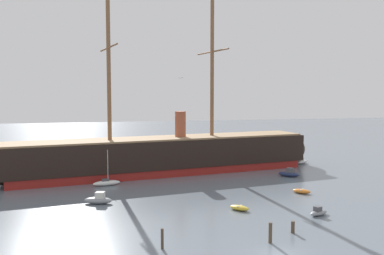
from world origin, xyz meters
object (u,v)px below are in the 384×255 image
Objects in this scene: motorboat_far_right at (301,161)px; seagull_in_flight at (180,78)px; motorboat_foreground_right at (318,212)px; dinghy_far_left at (34,169)px; mooring_piling_right_pair at (270,233)px; sailboat_alongside_bow at (107,183)px; mooring_piling_left_pair at (293,227)px; tall_ship at (163,155)px; dinghy_mid_right at (302,191)px; mooring_piling_nearest at (162,239)px; motorboat_alongside_stern at (289,174)px; motorboat_mid_left at (99,200)px; dinghy_near_centre at (239,208)px.

seagull_in_flight is (-34.69, -29.45, 18.00)m from motorboat_far_right.
seagull_in_flight reaches higher than motorboat_foreground_right.
dinghy_far_left is 61.09m from mooring_piling_right_pair.
sailboat_alongside_bow is 1.63× the size of motorboat_far_right.
motorboat_far_right is 2.79× the size of mooring_piling_left_pair.
tall_ship reaches higher than sailboat_alongside_bow.
dinghy_mid_right is at bearing 7.88° from seagull_in_flight.
mooring_piling_right_pair reaches higher than mooring_piling_nearest.
motorboat_foreground_right is 0.84× the size of motorboat_far_right.
motorboat_foreground_right is (15.21, -34.16, -3.39)m from tall_ship.
motorboat_alongside_stern is at bearing 60.88° from mooring_piling_right_pair.
dinghy_far_left is (-12.64, 31.40, -0.36)m from motorboat_mid_left.
dinghy_near_centre is 2.24× the size of mooring_piling_left_pair.
sailboat_alongside_bow is at bearing -53.14° from dinghy_far_left.
sailboat_alongside_bow is 6.14× the size of seagull_in_flight.
mooring_piling_right_pair reaches higher than dinghy_near_centre.
mooring_piling_left_pair is 0.61× the size of mooring_piling_right_pair.
dinghy_near_centre is at bearing -23.46° from motorboat_mid_left.
motorboat_far_right is (44.62, 13.19, -0.00)m from sailboat_alongside_bow.
sailboat_alongside_bow is at bearing 121.41° from seagull_in_flight.
dinghy_far_left is at bearing 120.04° from mooring_piling_right_pair.
tall_ship is at bearing -172.26° from motorboat_far_right.
motorboat_alongside_stern reaches higher than motorboat_foreground_right.
sailboat_alongside_bow is 26.20m from seagull_in_flight.
motorboat_foreground_right is 1.50× the size of dinghy_far_left.
mooring_piling_right_pair is (-10.62, -8.33, 0.69)m from motorboat_foreground_right.
tall_ship is 32.71× the size of mooring_piling_right_pair.
mooring_piling_right_pair is (16.25, -33.77, 0.60)m from sailboat_alongside_bow.
motorboat_foreground_right is at bearing -43.43° from sailboat_alongside_bow.
motorboat_alongside_stern is 34.42m from mooring_piling_left_pair.
motorboat_mid_left is at bearing 178.08° from dinghy_mid_right.
mooring_piling_left_pair is at bearing -55.55° from dinghy_far_left.
dinghy_mid_right is at bearing -117.57° from motorboat_far_right.
motorboat_far_right is at bearing 54.17° from motorboat_alongside_stern.
seagull_in_flight is (-10.29, 14.98, 17.83)m from mooring_piling_left_pair.
tall_ship is at bearing 114.00° from motorboat_foreground_right.
motorboat_alongside_stern is (17.56, 20.43, 0.26)m from dinghy_near_centre.
mooring_piling_nearest is (-13.00, -12.16, 0.74)m from dinghy_near_centre.
mooring_piling_nearest is (-30.56, -32.59, 0.48)m from motorboat_alongside_stern.
sailboat_alongside_bow is 4.55× the size of mooring_piling_left_pair.
mooring_piling_nearest is (-40.20, -45.94, 0.57)m from motorboat_far_right.
dinghy_far_left is (-41.20, 44.56, -0.18)m from motorboat_foreground_right.
seagull_in_flight reaches higher than mooring_piling_nearest.
motorboat_far_right reaches higher than dinghy_near_centre.
motorboat_alongside_stern is at bearing 18.31° from motorboat_mid_left.
mooring_piling_nearest is (18.75, -51.86, 0.84)m from dinghy_far_left.
dinghy_near_centre is 43.36m from motorboat_far_right.
motorboat_mid_left is at bearing -151.18° from motorboat_far_right.
motorboat_foreground_right is 60.69m from dinghy_far_left.
motorboat_mid_left reaches higher than motorboat_foreground_right.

